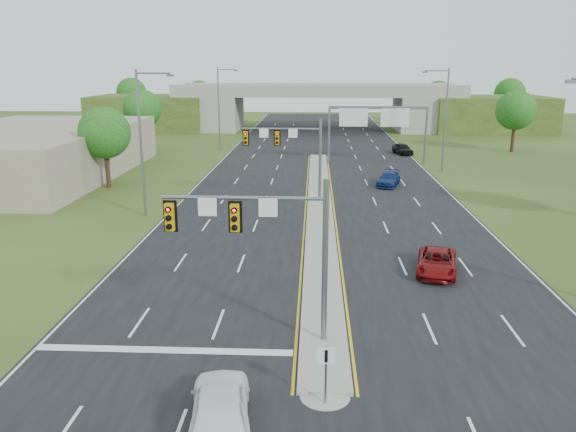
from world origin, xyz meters
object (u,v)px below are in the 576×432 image
Objects in this scene: signal_mast_near at (269,235)px; signal_mast_far at (293,147)px; keep_right_sign at (326,366)px; car_far_c at (403,149)px; overpass at (318,110)px; car_white at (220,407)px; sign_gantry at (377,119)px; car_far_a at (437,262)px; car_far_b at (389,179)px.

signal_mast_far is (0.00, 25.00, 0.00)m from signal_mast_near.
keep_right_sign is 57.72m from car_far_c.
car_far_c is (13.26, 52.20, -4.00)m from signal_mast_near.
keep_right_sign is 84.55m from overpass.
signal_mast_far is 31.21m from car_white.
car_far_a is at bearing -90.41° from sign_gantry.
car_far_a is at bearing 44.67° from signal_mast_near.
car_far_a is (6.42, 13.04, -0.87)m from keep_right_sign.
keep_right_sign is at bearing -85.61° from signal_mast_far.
car_far_b is at bearing 79.65° from keep_right_sign.
car_far_a is 43.85m from car_far_c.
overpass is 71.83m from car_far_a.
sign_gantry is at bearing -108.94° from car_white.
car_white reaches higher than car_far_b.
signal_mast_far is 1.69× the size of car_far_c.
overpass reaches higher than car_far_c.
signal_mast_near is at bearing 116.94° from keep_right_sign.
overpass is at bearing -100.03° from car_white.
keep_right_sign is at bearing -103.63° from car_far_a.
car_white is (-1.08, -30.94, -3.90)m from signal_mast_far.
sign_gantry is 9.53m from car_far_c.
car_far_c is at bearing 94.68° from car_far_b.
signal_mast_far is at bearing -92.35° from overpass.
car_far_a is (9.77, 14.53, -0.18)m from car_white.
sign_gantry is at bearing 106.87° from car_far_b.
car_far_b is at bearing -89.96° from sign_gantry.
signal_mast_near is 0.60× the size of sign_gantry.
signal_mast_near is at bearing -108.14° from car_white.
car_white is (-3.35, -1.49, -0.69)m from keep_right_sign.
keep_right_sign is 0.03× the size of overpass.
car_far_b is at bearing 74.45° from signal_mast_near.
car_far_a is (6.42, -71.49, -2.91)m from overpass.
keep_right_sign is 0.19× the size of sign_gantry.
car_far_a is 1.03× the size of car_far_b.
overpass is at bearing 107.73° from car_far_a.
keep_right_sign is 0.49× the size of car_far_a.
overpass is at bearing 87.65° from signal_mast_far.
signal_mast_near is 3.18× the size of keep_right_sign.
keep_right_sign reaches higher than car_white.
keep_right_sign is at bearing -163.80° from car_white.
car_far_a is at bearing -62.11° from signal_mast_far.
car_far_c is at bearing 96.61° from car_far_a.
overpass is 30.10m from car_far_c.
keep_right_sign is 0.47× the size of car_white.
overpass is 16.91× the size of car_white.
signal_mast_far is at bearing -124.46° from car_far_b.
signal_mast_far reaches higher than car_far_c.
keep_right_sign is 37.25m from car_far_b.
car_white is (-1.08, -5.94, -3.90)m from signal_mast_near.
overpass is at bearing 114.78° from car_far_b.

